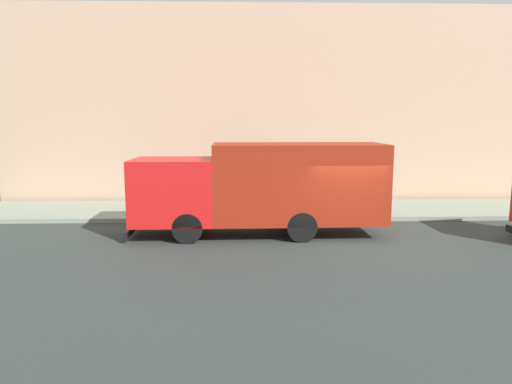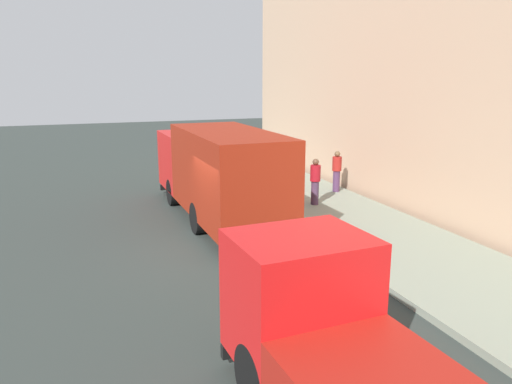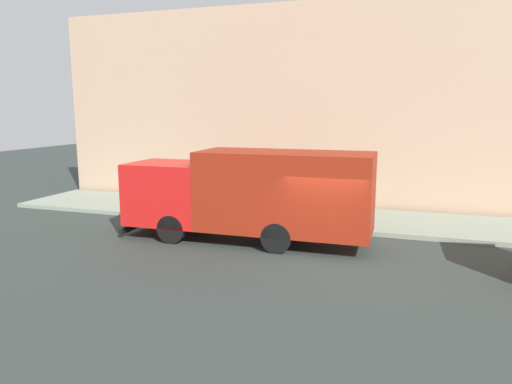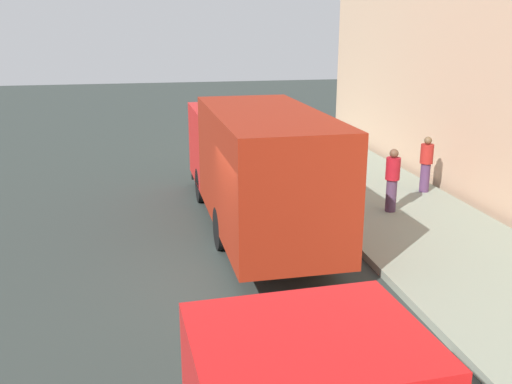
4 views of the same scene
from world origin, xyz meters
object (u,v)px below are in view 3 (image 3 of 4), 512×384
traffic_cone_orange (188,205)px  pedestrian_walking (277,193)px  pedestrian_standing (256,185)px  large_utility_truck (250,193)px

traffic_cone_orange → pedestrian_walking: bearing=-78.4°
pedestrian_walking → traffic_cone_orange: size_ratio=2.89×
pedestrian_walking → pedestrian_standing: pedestrian_walking is taller
large_utility_truck → pedestrian_walking: 3.77m
traffic_cone_orange → large_utility_truck: bearing=-127.4°
pedestrian_walking → traffic_cone_orange: bearing=174.3°
large_utility_truck → pedestrian_walking: bearing=0.5°
traffic_cone_orange → pedestrian_standing: bearing=-41.2°
large_utility_truck → pedestrian_walking: large_utility_truck is taller
large_utility_truck → traffic_cone_orange: (2.94, 3.85, -1.25)m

